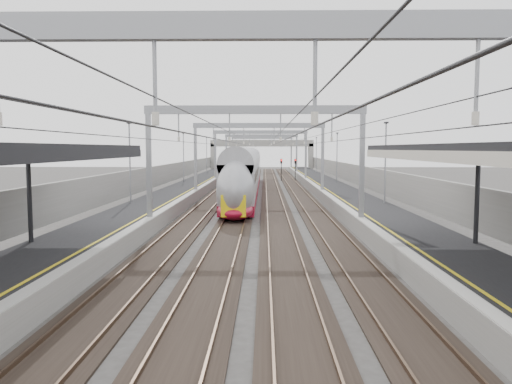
{
  "coord_description": "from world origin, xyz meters",
  "views": [
    {
      "loc": [
        0.56,
        -7.46,
        5.09
      ],
      "look_at": [
        0.0,
        25.33,
        2.22
      ],
      "focal_mm": 35.0,
      "sensor_mm": 36.0,
      "label": 1
    }
  ],
  "objects": [
    {
      "name": "platform_right",
      "position": [
        8.0,
        45.0,
        0.5
      ],
      "size": [
        4.0,
        120.0,
        1.0
      ],
      "primitive_type": "cube",
      "color": "black",
      "rests_on": "ground"
    },
    {
      "name": "overhead_line",
      "position": [
        0.0,
        51.62,
        6.14
      ],
      "size": [
        13.0,
        140.0,
        6.6
      ],
      "color": "gray",
      "rests_on": "platform_left"
    },
    {
      "name": "train",
      "position": [
        -1.5,
        47.8,
        2.06
      ],
      "size": [
        2.65,
        48.34,
        4.2
      ],
      "color": "maroon",
      "rests_on": "ground"
    },
    {
      "name": "signal_red_near",
      "position": [
        3.2,
        71.07,
        2.42
      ],
      "size": [
        0.32,
        0.32,
        3.48
      ],
      "color": "black",
      "rests_on": "ground"
    },
    {
      "name": "signal_red_far",
      "position": [
        5.4,
        70.95,
        2.42
      ],
      "size": [
        0.32,
        0.32,
        3.48
      ],
      "color": "black",
      "rests_on": "ground"
    },
    {
      "name": "signal_green",
      "position": [
        -5.2,
        72.63,
        2.42
      ],
      "size": [
        0.32,
        0.32,
        3.48
      ],
      "color": "black",
      "rests_on": "ground"
    },
    {
      "name": "platform_left",
      "position": [
        -8.0,
        45.0,
        0.5
      ],
      "size": [
        4.0,
        120.0,
        1.0
      ],
      "primitive_type": "cube",
      "color": "black",
      "rests_on": "ground"
    },
    {
      "name": "wall_left",
      "position": [
        -11.2,
        45.0,
        1.6
      ],
      "size": [
        0.3,
        120.0,
        3.2
      ],
      "primitive_type": "cube",
      "color": "gray",
      "rests_on": "ground"
    },
    {
      "name": "tracks",
      "position": [
        0.0,
        45.0,
        0.05
      ],
      "size": [
        11.4,
        140.0,
        0.2
      ],
      "color": "black",
      "rests_on": "ground"
    },
    {
      "name": "wall_right",
      "position": [
        11.2,
        45.0,
        1.6
      ],
      "size": [
        0.3,
        120.0,
        3.2
      ],
      "primitive_type": "cube",
      "color": "gray",
      "rests_on": "ground"
    },
    {
      "name": "overbridge",
      "position": [
        0.0,
        100.0,
        5.31
      ],
      "size": [
        22.0,
        2.2,
        6.9
      ],
      "color": "gray",
      "rests_on": "ground"
    }
  ]
}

